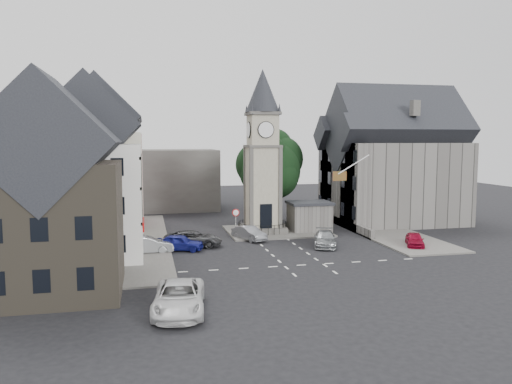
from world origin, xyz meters
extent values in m
plane|color=black|center=(0.00, 0.00, 0.00)|extent=(120.00, 120.00, 0.00)
cube|color=#595651|center=(-12.50, 6.00, 0.07)|extent=(6.00, 30.00, 0.14)
cube|color=#595651|center=(12.00, 8.00, 0.07)|extent=(6.00, 26.00, 0.14)
cube|color=#595651|center=(1.50, 8.00, 0.08)|extent=(10.00, 8.00, 0.16)
cube|color=silver|center=(0.00, -5.50, 0.01)|extent=(20.00, 8.00, 0.01)
cube|color=#4C4944|center=(0.00, 8.00, 0.35)|extent=(4.20, 4.20, 0.70)
torus|color=black|center=(0.00, 8.00, 1.08)|extent=(4.86, 4.86, 0.06)
cube|color=gray|center=(0.00, 8.00, 4.70)|extent=(3.00, 3.00, 8.00)
cube|color=black|center=(0.00, 6.55, 1.90)|extent=(1.20, 0.25, 2.40)
cube|color=#4C4944|center=(0.00, 8.00, 8.70)|extent=(3.30, 3.30, 0.25)
cube|color=gray|center=(0.00, 8.00, 10.30)|extent=(2.70, 2.70, 3.20)
cylinder|color=white|center=(0.00, 6.60, 10.30)|extent=(1.50, 0.12, 1.50)
cube|color=#4C4944|center=(0.00, 8.00, 11.90)|extent=(3.10, 3.10, 0.30)
cone|color=black|center=(0.00, 8.00, 14.15)|extent=(3.40, 3.40, 4.20)
cube|color=#595652|center=(4.80, 7.50, 1.40)|extent=(4.00, 3.00, 2.80)
cube|color=black|center=(4.80, 7.50, 2.95)|extent=(4.30, 3.30, 0.25)
cylinder|color=black|center=(2.00, 13.00, 2.20)|extent=(0.70, 0.70, 4.40)
cylinder|color=black|center=(-3.20, 5.50, 1.25)|extent=(0.10, 0.10, 2.50)
cone|color=#A50C0C|center=(-3.20, 5.40, 2.50)|extent=(0.70, 0.06, 0.70)
cone|color=white|center=(-3.20, 5.38, 2.50)|extent=(0.54, 0.04, 0.54)
cube|color=#CF8E98|center=(-15.50, 16.00, 5.00)|extent=(7.50, 7.00, 10.00)
cube|color=beige|center=(-15.50, 8.00, 5.00)|extent=(7.50, 7.00, 10.00)
cube|color=silver|center=(-15.50, 0.00, 4.50)|extent=(7.50, 7.00, 9.00)
cube|color=#4A4337|center=(-17.00, -9.00, 4.00)|extent=(8.00, 7.00, 8.00)
cube|color=#4C4944|center=(-12.00, 28.00, 4.00)|extent=(20.00, 10.00, 8.00)
cube|color=#595652|center=(16.00, 11.00, 4.50)|extent=(14.00, 10.00, 9.00)
cube|color=#595652|center=(9.80, 7.50, 4.50)|extent=(1.60, 4.40, 9.00)
cube|color=#595652|center=(9.80, 14.50, 4.50)|extent=(1.60, 4.40, 9.00)
cube|color=#595652|center=(9.20, 10.00, 0.45)|extent=(0.40, 16.00, 0.90)
cylinder|color=white|center=(8.00, 4.00, 7.00)|extent=(3.17, 0.10, 1.89)
plane|color=#B21414|center=(6.60, 4.00, 5.90)|extent=(1.40, 0.00, 1.40)
imported|color=navy|center=(-8.76, 1.48, 0.69)|extent=(4.35, 2.80, 1.38)
imported|color=#95999C|center=(-11.50, 0.98, 0.72)|extent=(4.45, 1.75, 1.44)
imported|color=#333436|center=(-7.50, 2.77, 0.70)|extent=(5.38, 3.13, 1.41)
imported|color=gray|center=(-2.10, 4.50, 0.66)|extent=(2.94, 4.20, 1.31)
imported|color=gray|center=(3.88, 0.50, 0.66)|extent=(3.21, 4.90, 1.32)
imported|color=maroon|center=(11.50, -1.42, 0.62)|extent=(2.83, 3.89, 1.23)
imported|color=silver|center=(-9.81, -13.80, 0.81)|extent=(3.37, 6.11, 1.62)
imported|color=beige|center=(11.13, 8.26, 0.96)|extent=(0.77, 0.57, 1.93)
camera|label=1|loc=(-11.45, -40.39, 9.35)|focal=35.00mm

